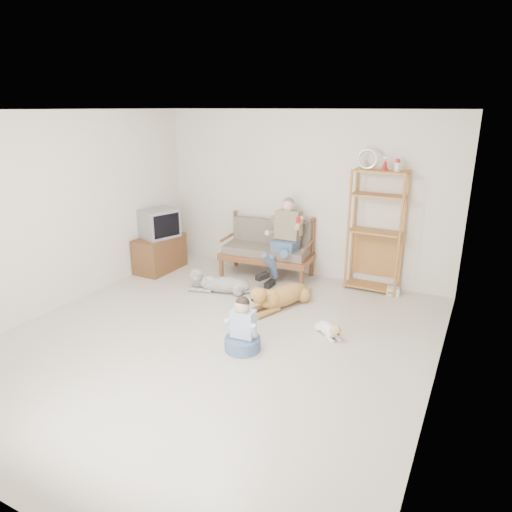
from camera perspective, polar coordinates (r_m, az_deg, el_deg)
The scene contains 16 objects.
floor at distance 5.71m, azimuth -5.17°, elevation -10.48°, with size 5.50×5.50×0.00m, color silver.
ceiling at distance 5.02m, azimuth -6.08°, elevation 17.71°, with size 5.50×5.50×0.00m, color silver.
wall_back at distance 7.60m, azimuth 5.79°, elevation 7.60°, with size 5.00×5.00×0.00m, color beige.
wall_left at distance 6.86m, azimuth -23.50°, elevation 5.04°, with size 5.50×5.50×0.00m, color beige.
wall_right at distance 4.43m, azimuth 22.77°, elevation -1.48°, with size 5.50×5.50×0.00m, color beige.
loveseat at distance 7.65m, azimuth 1.57°, elevation 1.07°, with size 1.56×0.85×0.95m.
man at distance 7.27m, azimuth 3.16°, elevation 1.33°, with size 0.52×0.74×1.21m.
etagere at distance 7.13m, azimuth 14.74°, elevation 3.12°, with size 0.83×0.36×2.16m.
book_stack at distance 7.26m, azimuth 16.77°, elevation -4.23°, with size 0.19×0.14×0.12m, color silver.
tv_stand at distance 8.12m, azimuth -11.96°, elevation 0.33°, with size 0.51×0.91×0.60m.
crt_tv at distance 7.96m, azimuth -12.00°, elevation 4.02°, with size 0.62×0.70×0.48m.
wall_outlet at distance 8.36m, azimuth -2.44°, elevation 1.25°, with size 0.12×0.02×0.08m, color silver.
golden_retriever at distance 6.52m, azimuth 2.91°, elevation -5.05°, with size 0.64×1.28×0.41m.
shaggy_dog at distance 7.07m, azimuth -4.82°, elevation -3.39°, with size 1.14×0.49×0.35m.
terrier at distance 5.82m, azimuth 9.20°, elevation -9.07°, with size 0.46×0.43×0.22m.
child at distance 5.40m, azimuth -1.68°, elevation -9.32°, with size 0.43×0.43×0.67m.
Camera 1 is at (2.75, -4.20, 2.73)m, focal length 32.00 mm.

